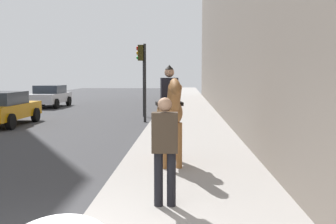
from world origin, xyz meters
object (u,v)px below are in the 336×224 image
mounted_horse_near (170,110)px  car_mid_lane (49,96)px  traffic_light_far_curb (142,69)px  car_near_lane (4,108)px  pedestrian_greeting (165,144)px  traffic_light_near_curb (143,70)px

mounted_horse_near → car_mid_lane: mounted_horse_near is taller
mounted_horse_near → traffic_light_far_curb: (11.77, 1.81, 1.07)m
car_near_lane → pedestrian_greeting: bearing=-145.5°
pedestrian_greeting → car_near_lane: pedestrian_greeting is taller
car_near_lane → traffic_light_near_curb: (1.48, -5.75, 1.63)m
pedestrian_greeting → traffic_light_near_curb: bearing=6.5°
mounted_horse_near → car_mid_lane: bearing=-162.8°
pedestrian_greeting → traffic_light_near_curb: (12.32, 1.56, 1.28)m
traffic_light_far_curb → pedestrian_greeting: bearing=-172.9°
traffic_light_near_curb → traffic_light_far_curb: 2.44m
car_mid_lane → pedestrian_greeting: bearing=24.3°
pedestrian_greeting → car_near_lane: size_ratio=0.39×
mounted_horse_near → traffic_light_far_curb: traffic_light_far_curb is taller
mounted_horse_near → car_mid_lane: size_ratio=0.54×
mounted_horse_near → traffic_light_near_curb: traffic_light_near_curb is taller
car_near_lane → traffic_light_far_curb: traffic_light_far_curb is taller
car_mid_lane → traffic_light_far_curb: bearing=50.2°
car_near_lane → traffic_light_near_curb: size_ratio=1.23×
car_near_lane → car_mid_lane: (9.94, 1.32, -0.01)m
traffic_light_far_curb → traffic_light_near_curb: bearing=-173.5°
mounted_horse_near → car_near_lane: 10.74m
pedestrian_greeting → car_mid_lane: (20.78, 8.63, -0.35)m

